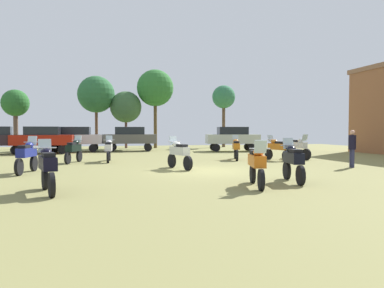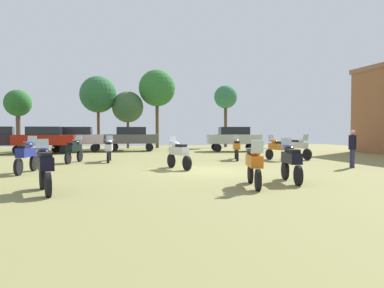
{
  "view_description": "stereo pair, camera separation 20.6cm",
  "coord_description": "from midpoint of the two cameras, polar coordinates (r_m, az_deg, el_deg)",
  "views": [
    {
      "loc": [
        -4.24,
        -15.13,
        1.78
      ],
      "look_at": [
        0.21,
        3.8,
        1.03
      ],
      "focal_mm": 34.61,
      "sensor_mm": 36.0,
      "label": 1
    },
    {
      "loc": [
        -4.04,
        -15.18,
        1.78
      ],
      "look_at": [
        0.21,
        3.8,
        1.03
      ],
      "focal_mm": 34.61,
      "sensor_mm": 36.0,
      "label": 2
    }
  ],
  "objects": [
    {
      "name": "ground_plane",
      "position": [
        15.81,
        2.03,
        -4.23
      ],
      "size": [
        44.0,
        52.0,
        0.02
      ],
      "color": "olive"
    },
    {
      "name": "motorcycle_1",
      "position": [
        11.58,
        9.46,
        -2.99
      ],
      "size": [
        0.76,
        2.16,
        1.46
      ],
      "rotation": [
        0.0,
        0.0,
        2.9
      ],
      "color": "black",
      "rests_on": "ground"
    },
    {
      "name": "motorcycle_2",
      "position": [
        21.86,
        6.54,
        -0.55
      ],
      "size": [
        0.84,
        2.2,
        1.46
      ],
      "rotation": [
        0.0,
        0.0,
        -0.29
      ],
      "color": "black",
      "rests_on": "ground"
    },
    {
      "name": "motorcycle_4",
      "position": [
        21.86,
        12.7,
        -0.6
      ],
      "size": [
        0.76,
        2.13,
        1.45
      ],
      "rotation": [
        0.0,
        0.0,
        0.24
      ],
      "color": "black",
      "rests_on": "ground"
    },
    {
      "name": "motorcycle_5",
      "position": [
        23.0,
        15.71,
        -0.43
      ],
      "size": [
        0.72,
        2.27,
        1.5
      ],
      "rotation": [
        0.0,
        0.0,
        3.34
      ],
      "color": "black",
      "rests_on": "ground"
    },
    {
      "name": "motorcycle_7",
      "position": [
        20.65,
        -18.03,
        -0.81
      ],
      "size": [
        0.85,
        2.1,
        1.46
      ],
      "rotation": [
        0.0,
        0.0,
        -0.31
      ],
      "color": "black",
      "rests_on": "ground"
    },
    {
      "name": "motorcycle_8",
      "position": [
        12.85,
        14.87,
        -2.51
      ],
      "size": [
        0.69,
        2.08,
        1.48
      ],
      "rotation": [
        0.0,
        0.0,
        -0.19
      ],
      "color": "black",
      "rests_on": "ground"
    },
    {
      "name": "motorcycle_9",
      "position": [
        20.92,
        -13.0,
        -0.73
      ],
      "size": [
        0.62,
        2.25,
        1.44
      ],
      "rotation": [
        0.0,
        0.0,
        -0.06
      ],
      "color": "black",
      "rests_on": "ground"
    },
    {
      "name": "motorcycle_10",
      "position": [
        16.63,
        -2.34,
        -1.38
      ],
      "size": [
        0.83,
        2.07,
        1.47
      ],
      "rotation": [
        0.0,
        0.0,
        0.31
      ],
      "color": "black",
      "rests_on": "ground"
    },
    {
      "name": "motorcycle_12",
      "position": [
        11.06,
        -21.87,
        -3.3
      ],
      "size": [
        0.77,
        2.09,
        1.5
      ],
      "rotation": [
        0.0,
        0.0,
        0.26
      ],
      "color": "black",
      "rests_on": "ground"
    },
    {
      "name": "motorcycle_13",
      "position": [
        16.41,
        -24.43,
        -1.57
      ],
      "size": [
        0.68,
        2.25,
        1.5
      ],
      "rotation": [
        0.0,
        0.0,
        -0.16
      ],
      "color": "black",
      "rests_on": "ground"
    },
    {
      "name": "car_1",
      "position": [
        31.02,
        -17.81,
        1.0
      ],
      "size": [
        4.37,
        1.98,
        2.0
      ],
      "rotation": [
        0.0,
        0.0,
        1.53
      ],
      "color": "black",
      "rests_on": "ground"
    },
    {
      "name": "car_2",
      "position": [
        31.19,
        -9.71,
        1.08
      ],
      "size": [
        4.44,
        2.17,
        2.0
      ],
      "rotation": [
        0.0,
        0.0,
        1.48
      ],
      "color": "black",
      "rests_on": "ground"
    },
    {
      "name": "car_4",
      "position": [
        30.63,
        6.06,
        1.08
      ],
      "size": [
        4.52,
        2.42,
        2.0
      ],
      "rotation": [
        0.0,
        0.0,
        1.42
      ],
      "color": "black",
      "rests_on": "ground"
    },
    {
      "name": "car_5",
      "position": [
        29.43,
        -22.21,
        0.88
      ],
      "size": [
        4.32,
        1.84,
        2.0
      ],
      "rotation": [
        0.0,
        0.0,
        1.56
      ],
      "color": "black",
      "rests_on": "ground"
    },
    {
      "name": "person_2",
      "position": [
        18.71,
        23.17,
        -0.25
      ],
      "size": [
        0.39,
        0.39,
        1.74
      ],
      "rotation": [
        0.0,
        0.0,
        4.55
      ],
      "color": "#2B2C4C",
      "rests_on": "ground"
    },
    {
      "name": "tree_1",
      "position": [
        36.07,
        -10.32,
        5.61
      ],
      "size": [
        2.98,
        2.98,
        5.44
      ],
      "color": "brown",
      "rests_on": "ground"
    },
    {
      "name": "tree_3",
      "position": [
        36.69,
        -25.73,
        5.58
      ],
      "size": [
        2.39,
        2.39,
        5.35
      ],
      "color": "brown",
      "rests_on": "ground"
    },
    {
      "name": "tree_4",
      "position": [
        38.26,
        4.75,
        7.11
      ],
      "size": [
        2.36,
        2.36,
        6.32
      ],
      "color": "#4F3A29",
      "rests_on": "ground"
    },
    {
      "name": "tree_5",
      "position": [
        36.22,
        -14.72,
        7.38
      ],
      "size": [
        3.45,
        3.45,
        6.82
      ],
      "color": "brown",
      "rests_on": "ground"
    },
    {
      "name": "tree_6",
      "position": [
        36.26,
        -5.86,
        8.53
      ],
      "size": [
        3.53,
        3.53,
        7.57
      ],
      "color": "brown",
      "rests_on": "ground"
    }
  ]
}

